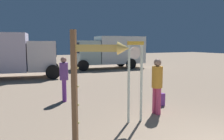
# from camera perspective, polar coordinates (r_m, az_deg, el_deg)

# --- Properties ---
(standing_clock) EXTENTS (0.49, 0.12, 2.30)m
(standing_clock) POSITION_cam_1_polar(r_m,az_deg,el_deg) (6.21, 6.03, -1.04)
(standing_clock) COLOR silver
(standing_clock) RESTS_ON ground_plane
(arrow_sign) EXTENTS (1.03, 0.83, 2.51)m
(arrow_sign) POSITION_cam_1_polar(r_m,az_deg,el_deg) (4.32, -5.25, -0.82)
(arrow_sign) COLOR #885F40
(arrow_sign) RESTS_ON ground_plane
(person_near_clock) EXTENTS (0.34, 0.34, 1.77)m
(person_near_clock) POSITION_cam_1_polar(r_m,az_deg,el_deg) (7.06, 11.62, -3.45)
(person_near_clock) COLOR #C33E68
(person_near_clock) RESTS_ON ground_plane
(backpack) EXTENTS (0.32, 0.19, 0.45)m
(backpack) POSITION_cam_1_polar(r_m,az_deg,el_deg) (8.17, 12.42, -7.56)
(backpack) COLOR #713791
(backpack) RESTS_ON ground_plane
(person_distant) EXTENTS (0.33, 0.33, 1.73)m
(person_distant) POSITION_cam_1_polar(r_m,az_deg,el_deg) (8.68, -12.37, -1.68)
(person_distant) COLOR purple
(person_distant) RESTS_ON ground_plane
(box_truck_near) EXTENTS (6.43, 2.83, 2.86)m
(box_truck_near) POSITION_cam_1_polar(r_m,az_deg,el_deg) (19.83, -0.10, 5.01)
(box_truck_near) COLOR silver
(box_truck_near) RESTS_ON ground_plane
(box_truck_far) EXTENTS (6.69, 3.36, 2.89)m
(box_truck_far) POSITION_cam_1_polar(r_m,az_deg,el_deg) (15.51, -26.45, 3.78)
(box_truck_far) COLOR silver
(box_truck_far) RESTS_ON ground_plane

